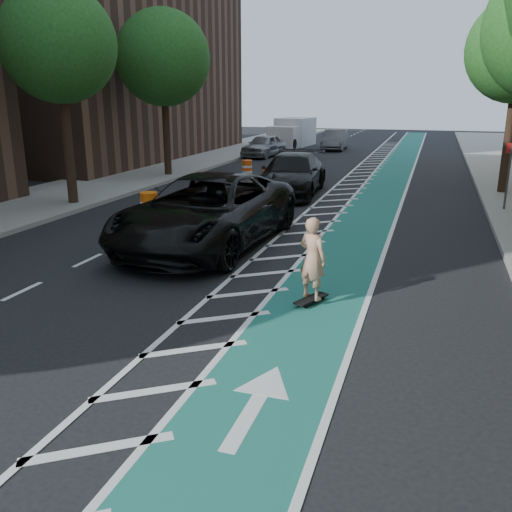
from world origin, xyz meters
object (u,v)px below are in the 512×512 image
at_px(suv_near, 208,211).
at_px(barrel_a, 149,208).
at_px(skateboarder, 312,258).
at_px(suv_far, 292,174).

distance_m(suv_near, barrel_a, 3.65).
xyz_separation_m(skateboarder, suv_far, (-3.55, 12.18, -0.12)).
relative_size(suv_near, barrel_a, 7.04).
bearing_deg(suv_near, skateboarder, -39.82).
height_order(skateboarder, barrel_a, skateboarder).
height_order(suv_near, suv_far, suv_near).
bearing_deg(skateboarder, suv_far, -49.67).
distance_m(skateboarder, barrel_a, 8.72).
relative_size(skateboarder, suv_near, 0.24).
height_order(skateboarder, suv_far, skateboarder).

